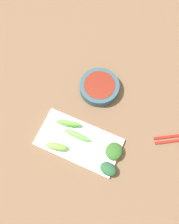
{
  "coord_description": "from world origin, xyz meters",
  "views": [
    {
      "loc": [
        0.28,
        0.12,
        0.92
      ],
      "look_at": [
        -0.03,
        -0.02,
        0.05
      ],
      "focal_mm": 42.01,
      "sensor_mm": 36.0,
      "label": 1
    }
  ],
  "objects": [
    {
      "name": "tabletop",
      "position": [
        0.0,
        0.0,
        0.01
      ],
      "size": [
        2.1,
        2.1,
        0.02
      ],
      "primitive_type": "cube",
      "color": "brown",
      "rests_on": "ground"
    },
    {
      "name": "broccoli_stalk_1",
      "position": [
        0.04,
        -0.07,
        0.05
      ],
      "size": [
        0.04,
        0.09,
        0.03
      ],
      "primitive_type": "ellipsoid",
      "rotation": [
        0.0,
        0.0,
        0.24
      ],
      "color": "#61B23D",
      "rests_on": "serving_plate"
    },
    {
      "name": "serving_plate",
      "position": [
        0.08,
        -0.01,
        0.03
      ],
      "size": [
        0.15,
        0.29,
        0.01
      ],
      "primitive_type": "cube",
      "color": "white",
      "rests_on": "tabletop"
    },
    {
      "name": "sauce_bowl",
      "position": [
        -0.14,
        -0.03,
        0.04
      ],
      "size": [
        0.15,
        0.15,
        0.04
      ],
      "color": "#2E4A55",
      "rests_on": "tabletop"
    },
    {
      "name": "broccoli_stalk_3",
      "position": [
        0.13,
        -0.07,
        0.05
      ],
      "size": [
        0.04,
        0.08,
        0.03
      ],
      "primitive_type": "ellipsoid",
      "rotation": [
        0.0,
        0.0,
        0.22
      ],
      "color": "#6EA43F",
      "rests_on": "serving_plate"
    },
    {
      "name": "broccoli_leafy_4",
      "position": [
        0.07,
        0.12,
        0.04
      ],
      "size": [
        0.07,
        0.06,
        0.02
      ],
      "primitive_type": "ellipsoid",
      "rotation": [
        0.0,
        0.0,
        0.1
      ],
      "color": "#2D5920",
      "rests_on": "serving_plate"
    },
    {
      "name": "broccoli_stalk_0",
      "position": [
        0.07,
        -0.02,
        0.04
      ],
      "size": [
        0.02,
        0.1,
        0.03
      ],
      "primitive_type": "ellipsoid",
      "rotation": [
        0.0,
        0.0,
        -0.01
      ],
      "color": "#64A748",
      "rests_on": "serving_plate"
    },
    {
      "name": "broccoli_leafy_2",
      "position": [
        0.13,
        0.12,
        0.04
      ],
      "size": [
        0.05,
        0.06,
        0.02
      ],
      "primitive_type": "ellipsoid",
      "rotation": [
        0.0,
        0.0,
        -0.17
      ],
      "color": "#244E2D",
      "rests_on": "serving_plate"
    }
  ]
}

